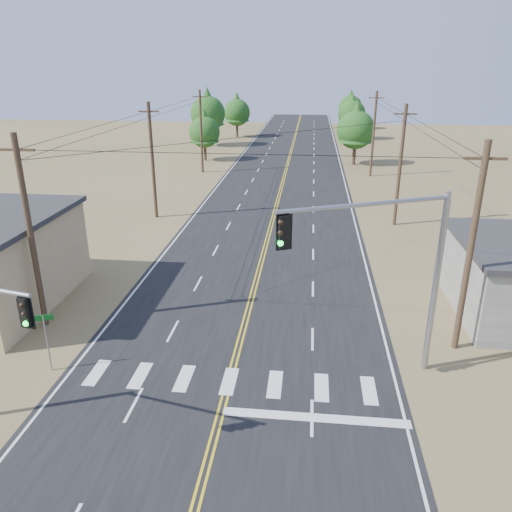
# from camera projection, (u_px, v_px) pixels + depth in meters

# --- Properties ---
(road) EXTENTS (15.00, 200.00, 0.02)m
(road) POSITION_uv_depth(u_px,v_px,m) (271.00, 227.00, 42.11)
(road) COLOR black
(road) RESTS_ON ground
(utility_pole_left_near) EXTENTS (1.80, 0.30, 10.00)m
(utility_pole_left_near) POSITION_uv_depth(u_px,v_px,m) (30.00, 233.00, 24.65)
(utility_pole_left_near) COLOR #4C3826
(utility_pole_left_near) RESTS_ON ground
(utility_pole_left_mid) EXTENTS (1.80, 0.30, 10.00)m
(utility_pole_left_mid) POSITION_uv_depth(u_px,v_px,m) (152.00, 160.00, 43.19)
(utility_pole_left_mid) COLOR #4C3826
(utility_pole_left_mid) RESTS_ON ground
(utility_pole_left_far) EXTENTS (1.80, 0.30, 10.00)m
(utility_pole_left_far) POSITION_uv_depth(u_px,v_px,m) (201.00, 131.00, 61.74)
(utility_pole_left_far) COLOR #4C3826
(utility_pole_left_far) RESTS_ON ground
(utility_pole_right_near) EXTENTS (1.80, 0.30, 10.00)m
(utility_pole_right_near) POSITION_uv_depth(u_px,v_px,m) (471.00, 249.00, 22.52)
(utility_pole_right_near) COLOR #4C3826
(utility_pole_right_near) RESTS_ON ground
(utility_pole_right_mid) EXTENTS (1.80, 0.30, 10.00)m
(utility_pole_right_mid) POSITION_uv_depth(u_px,v_px,m) (400.00, 165.00, 41.06)
(utility_pole_right_mid) COLOR #4C3826
(utility_pole_right_mid) RESTS_ON ground
(utility_pole_right_far) EXTENTS (1.80, 0.30, 10.00)m
(utility_pole_right_far) POSITION_uv_depth(u_px,v_px,m) (374.00, 134.00, 59.60)
(utility_pole_right_far) COLOR #4C3826
(utility_pole_right_far) RESTS_ON ground
(signal_mast_right) EXTENTS (6.86, 3.29, 8.22)m
(signal_mast_right) POSITION_uv_depth(u_px,v_px,m) (394.00, 259.00, 20.05)
(signal_mast_right) COLOR gray
(signal_mast_right) RESTS_ON ground
(street_sign) EXTENTS (0.79, 0.32, 2.80)m
(street_sign) POSITION_uv_depth(u_px,v_px,m) (46.00, 334.00, 21.87)
(street_sign) COLOR gray
(street_sign) RESTS_ON ground
(tree_left_near) EXTENTS (4.32, 4.32, 7.20)m
(tree_left_near) POSITION_uv_depth(u_px,v_px,m) (204.00, 129.00, 69.76)
(tree_left_near) COLOR #3F2D1E
(tree_left_near) RESTS_ON ground
(tree_left_mid) EXTENTS (5.70, 5.70, 9.49)m
(tree_left_mid) POSITION_uv_depth(u_px,v_px,m) (208.00, 110.00, 81.80)
(tree_left_mid) COLOR #3F2D1E
(tree_left_mid) RESTS_ON ground
(tree_left_far) EXTENTS (4.87, 4.87, 8.12)m
(tree_left_far) POSITION_uv_depth(u_px,v_px,m) (237.00, 110.00, 92.07)
(tree_left_far) COLOR #3F2D1E
(tree_left_far) RESTS_ON ground
(tree_right_near) EXTENTS (5.06, 5.06, 8.43)m
(tree_right_near) POSITION_uv_depth(u_px,v_px,m) (356.00, 126.00, 66.52)
(tree_right_near) COLOR #3F2D1E
(tree_right_near) RESTS_ON ground
(tree_right_mid) EXTENTS (4.88, 4.88, 8.13)m
(tree_right_mid) POSITION_uv_depth(u_px,v_px,m) (352.00, 111.00, 89.17)
(tree_right_mid) COLOR #3F2D1E
(tree_right_mid) RESTS_ON ground
(tree_right_far) EXTENTS (4.80, 4.80, 8.01)m
(tree_right_far) POSITION_uv_depth(u_px,v_px,m) (351.00, 105.00, 103.69)
(tree_right_far) COLOR #3F2D1E
(tree_right_far) RESTS_ON ground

